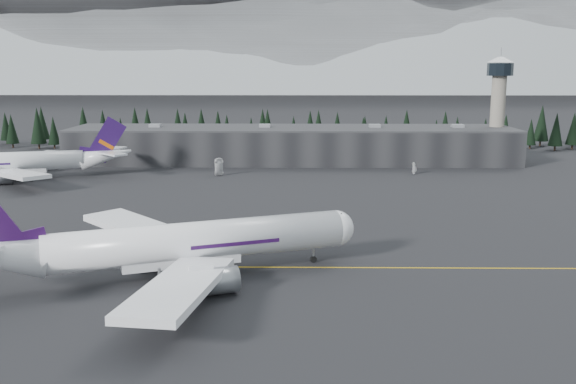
{
  "coord_description": "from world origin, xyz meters",
  "views": [
    {
      "loc": [
        1.85,
        -108.19,
        33.95
      ],
      "look_at": [
        0.0,
        20.0,
        9.0
      ],
      "focal_mm": 40.0,
      "sensor_mm": 36.0,
      "label": 1
    }
  ],
  "objects_px": {
    "jet_main": "(163,245)",
    "terminal": "(292,144)",
    "gse_vehicle_a": "(219,173)",
    "control_tower": "(498,97)",
    "gse_vehicle_b": "(414,172)",
    "jet_parked": "(25,162)"
  },
  "relations": [
    {
      "from": "jet_main",
      "to": "gse_vehicle_a",
      "type": "relative_size",
      "value": 11.53
    },
    {
      "from": "terminal",
      "to": "gse_vehicle_b",
      "type": "bearing_deg",
      "value": -34.76
    },
    {
      "from": "jet_main",
      "to": "gse_vehicle_a",
      "type": "bearing_deg",
      "value": 71.1
    },
    {
      "from": "jet_main",
      "to": "terminal",
      "type": "bearing_deg",
      "value": 60.76
    },
    {
      "from": "control_tower",
      "to": "gse_vehicle_a",
      "type": "relative_size",
      "value": 6.54
    },
    {
      "from": "terminal",
      "to": "jet_parked",
      "type": "distance_m",
      "value": 90.89
    },
    {
      "from": "terminal",
      "to": "jet_main",
      "type": "relative_size",
      "value": 2.41
    },
    {
      "from": "jet_main",
      "to": "gse_vehicle_b",
      "type": "distance_m",
      "value": 121.54
    },
    {
      "from": "control_tower",
      "to": "gse_vehicle_a",
      "type": "xyz_separation_m",
      "value": [
        -98.18,
        -34.58,
        -22.6
      ]
    },
    {
      "from": "jet_main",
      "to": "control_tower",
      "type": "bearing_deg",
      "value": 34.42
    },
    {
      "from": "gse_vehicle_a",
      "to": "control_tower",
      "type": "bearing_deg",
      "value": -2.37
    },
    {
      "from": "terminal",
      "to": "gse_vehicle_a",
      "type": "xyz_separation_m",
      "value": [
        -23.18,
        -31.58,
        -5.5
      ]
    },
    {
      "from": "control_tower",
      "to": "jet_main",
      "type": "xyz_separation_m",
      "value": [
        -94.87,
        -136.39,
        -17.7
      ]
    },
    {
      "from": "terminal",
      "to": "gse_vehicle_b",
      "type": "distance_m",
      "value": 48.84
    },
    {
      "from": "terminal",
      "to": "jet_main",
      "type": "distance_m",
      "value": 134.86
    },
    {
      "from": "jet_parked",
      "to": "gse_vehicle_a",
      "type": "bearing_deg",
      "value": 171.32
    },
    {
      "from": "jet_parked",
      "to": "gse_vehicle_b",
      "type": "relative_size",
      "value": 16.3
    },
    {
      "from": "terminal",
      "to": "gse_vehicle_b",
      "type": "height_order",
      "value": "terminal"
    },
    {
      "from": "terminal",
      "to": "gse_vehicle_a",
      "type": "height_order",
      "value": "terminal"
    },
    {
      "from": "control_tower",
      "to": "terminal",
      "type": "bearing_deg",
      "value": -177.71
    },
    {
      "from": "gse_vehicle_a",
      "to": "gse_vehicle_b",
      "type": "bearing_deg",
      "value": -18.21
    },
    {
      "from": "control_tower",
      "to": "gse_vehicle_b",
      "type": "bearing_deg",
      "value": -138.9
    }
  ]
}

